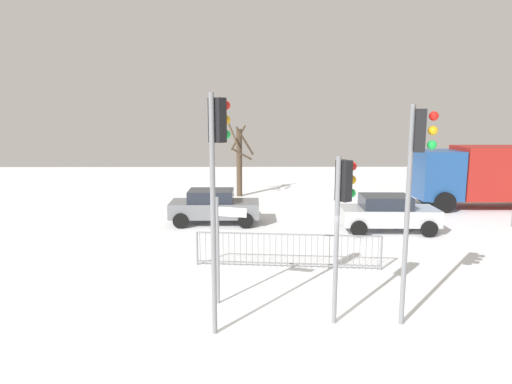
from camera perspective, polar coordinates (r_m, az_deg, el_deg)
ground_plane at (r=11.77m, az=5.07°, el=-13.84°), size 60.00×60.00×0.00m
traffic_light_foreground_left at (r=9.47m, az=-4.89°, el=3.85°), size 0.45×0.48×5.12m
traffic_light_mid_left at (r=10.22m, az=10.72°, el=-1.20°), size 0.50×0.43×3.81m
traffic_light_rear_left at (r=10.34m, az=19.37°, el=2.97°), size 0.55×0.37×4.90m
direction_sign_post at (r=11.34m, az=-4.48°, el=-6.52°), size 0.76×0.27×2.71m
pedestrian_guard_railing at (r=14.24m, az=3.95°, el=-7.22°), size 5.70×0.61×1.07m
car_silver_near at (r=19.19m, az=16.05°, el=-2.49°), size 3.84×2.01×1.47m
car_grey_trailing at (r=19.84m, az=-5.27°, el=-1.75°), size 3.81×1.94×1.47m
delivery_truck at (r=25.76m, az=26.96°, el=2.07°), size 7.06×2.72×3.10m
bare_tree_left at (r=26.17m, az=-2.08°, el=4.09°), size 1.53×1.39×4.22m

